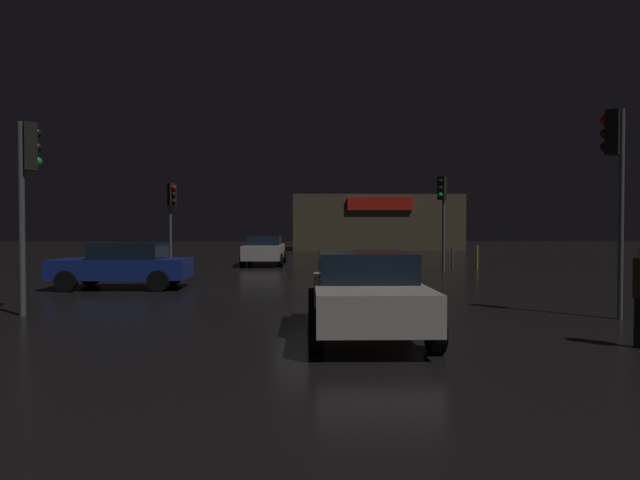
% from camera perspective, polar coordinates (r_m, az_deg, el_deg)
% --- Properties ---
extents(ground_plane, '(120.00, 120.00, 0.00)m').
position_cam_1_polar(ground_plane, '(17.10, -0.59, -5.01)').
color(ground_plane, black).
extents(store_building, '(14.32, 8.50, 4.71)m').
position_cam_1_polar(store_building, '(48.50, 5.71, 1.82)').
color(store_building, brown).
rests_on(store_building, ground).
extents(traffic_signal_main, '(0.42, 0.42, 4.09)m').
position_cam_1_polar(traffic_signal_main, '(23.81, 12.88, 3.89)').
color(traffic_signal_main, '#595B60').
rests_on(traffic_signal_main, ground).
extents(traffic_signal_opposite, '(0.43, 0.41, 4.12)m').
position_cam_1_polar(traffic_signal_opposite, '(13.11, -28.65, 6.07)').
color(traffic_signal_opposite, '#595B60').
rests_on(traffic_signal_opposite, ground).
extents(traffic_signal_cross_left, '(0.42, 0.43, 3.84)m').
position_cam_1_polar(traffic_signal_cross_left, '(24.52, -15.48, 3.46)').
color(traffic_signal_cross_left, '#595B60').
rests_on(traffic_signal_cross_left, ground).
extents(traffic_signal_cross_right, '(0.42, 0.42, 4.29)m').
position_cam_1_polar(traffic_signal_cross_right, '(12.67, 28.79, 7.64)').
color(traffic_signal_cross_right, '#595B60').
rests_on(traffic_signal_cross_right, ground).
extents(car_near, '(2.02, 4.01, 1.44)m').
position_cam_1_polar(car_near, '(9.43, 4.87, -5.43)').
color(car_near, silver).
rests_on(car_near, ground).
extents(car_far, '(2.10, 4.62, 1.48)m').
position_cam_1_polar(car_far, '(27.42, -5.93, -1.03)').
color(car_far, silver).
rests_on(car_far, ground).
extents(car_crossing, '(4.06, 2.08, 1.43)m').
position_cam_1_polar(car_crossing, '(17.68, -20.08, -2.44)').
color(car_crossing, navy).
rests_on(car_crossing, ground).
extents(bollard_kerb_a, '(0.10, 0.10, 1.11)m').
position_cam_1_polar(bollard_kerb_a, '(25.12, 16.34, -1.79)').
color(bollard_kerb_a, gold).
rests_on(bollard_kerb_a, ground).
extents(bollard_kerb_b, '(0.10, 0.10, 0.98)m').
position_cam_1_polar(bollard_kerb_b, '(26.60, 13.88, -1.75)').
color(bollard_kerb_b, '#595B60').
rests_on(bollard_kerb_b, ground).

